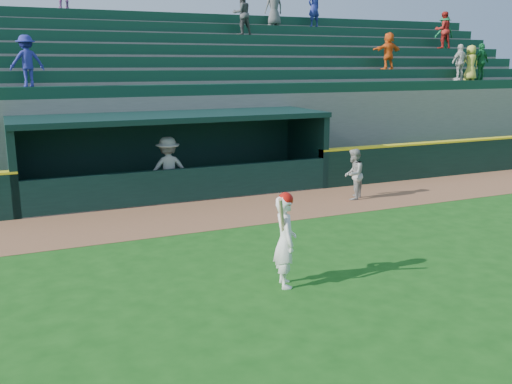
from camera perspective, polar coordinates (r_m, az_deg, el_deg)
ground at (r=10.99m, az=3.44°, el=-8.31°), size 120.00×120.00×0.00m
warning_track at (r=15.29m, az=-5.06°, el=-2.25°), size 40.00×3.00×0.01m
field_wall_right at (r=23.36m, az=23.14°, el=3.46°), size 15.50×0.30×1.20m
wall_stripe_right at (r=23.27m, az=23.27°, el=4.99°), size 15.50×0.32×0.06m
dugout_player_front at (r=17.05m, az=9.72°, el=1.76°), size 0.93×0.92×1.51m
dugout_player_inside at (r=16.86m, az=-8.76°, el=2.30°), size 1.25×0.77×1.88m
dugout at (r=17.93m, az=-8.41°, el=4.29°), size 9.40×2.80×2.46m
stands at (r=22.23m, az=-11.67°, el=8.48°), size 34.50×6.27×7.61m
batter_at_plate at (r=10.22m, az=2.93°, el=-4.75°), size 0.61×0.79×1.76m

